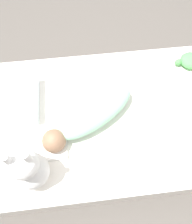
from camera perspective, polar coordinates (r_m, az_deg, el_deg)
ground_plane at (r=1.50m, az=-0.08°, el=-4.63°), size 12.00×12.00×0.00m
bed_mattress at (r=1.40m, az=-0.09°, el=-2.88°), size 1.55×0.95×0.22m
burp_cloth at (r=1.24m, az=-11.47°, el=-8.69°), size 0.17×0.17×0.02m
swaddled_baby at (r=1.23m, az=-1.43°, el=-0.89°), size 0.57×0.43×0.13m
pillow at (r=1.39m, az=-21.29°, el=2.90°), size 0.31×0.32×0.10m
bunny_plush at (r=1.10m, az=-17.20°, el=-13.91°), size 0.18×0.18×0.34m
turtle_plush at (r=1.62m, az=23.46°, el=12.21°), size 0.18×0.14×0.07m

